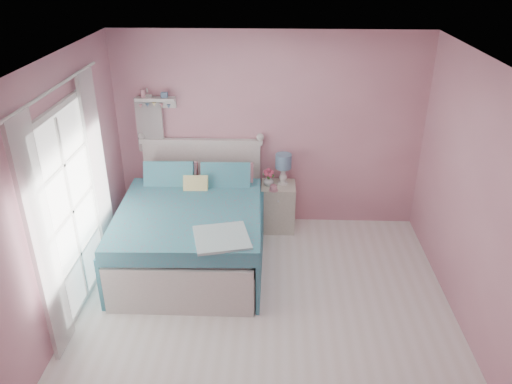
# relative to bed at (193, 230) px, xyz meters

# --- Properties ---
(floor) EXTENTS (4.50, 4.50, 0.00)m
(floor) POSITION_rel_bed_xyz_m (0.89, -1.20, -0.41)
(floor) COLOR white
(floor) RESTS_ON ground
(room_shell) EXTENTS (4.50, 4.50, 4.50)m
(room_shell) POSITION_rel_bed_xyz_m (0.89, -1.20, 1.18)
(room_shell) COLOR #BC7789
(room_shell) RESTS_ON floor
(bed) EXTENTS (1.69, 2.11, 1.21)m
(bed) POSITION_rel_bed_xyz_m (0.00, 0.00, 0.00)
(bed) COLOR silver
(bed) RESTS_ON floor
(nightstand) EXTENTS (0.45, 0.44, 0.65)m
(nightstand) POSITION_rel_bed_xyz_m (1.03, 0.81, -0.08)
(nightstand) COLOR beige
(nightstand) RESTS_ON floor
(table_lamp) EXTENTS (0.21, 0.21, 0.42)m
(table_lamp) POSITION_rel_bed_xyz_m (1.09, 0.85, 0.53)
(table_lamp) COLOR white
(table_lamp) RESTS_ON nightstand
(vase) EXTENTS (0.17, 0.17, 0.14)m
(vase) POSITION_rel_bed_xyz_m (0.90, 0.79, 0.31)
(vase) COLOR silver
(vase) RESTS_ON nightstand
(teacup) EXTENTS (0.10, 0.10, 0.08)m
(teacup) POSITION_rel_bed_xyz_m (0.97, 0.64, 0.28)
(teacup) COLOR pink
(teacup) RESTS_ON nightstand
(roses) EXTENTS (0.14, 0.11, 0.12)m
(roses) POSITION_rel_bed_xyz_m (0.90, 0.78, 0.42)
(roses) COLOR #D2476A
(roses) RESTS_ON vase
(wall_shelf) EXTENTS (0.50, 0.15, 0.25)m
(wall_shelf) POSITION_rel_bed_xyz_m (-0.55, 0.99, 1.33)
(wall_shelf) COLOR silver
(wall_shelf) RESTS_ON room_shell
(hanging_dress) EXTENTS (0.34, 0.03, 0.72)m
(hanging_dress) POSITION_rel_bed_xyz_m (-0.66, 0.98, 0.99)
(hanging_dress) COLOR white
(hanging_dress) RESTS_ON room_shell
(french_door) EXTENTS (0.04, 1.32, 2.16)m
(french_door) POSITION_rel_bed_xyz_m (-1.08, -0.80, 0.67)
(french_door) COLOR silver
(french_door) RESTS_ON floor
(curtain_near) EXTENTS (0.04, 0.40, 2.32)m
(curtain_near) POSITION_rel_bed_xyz_m (-1.03, -1.55, 0.77)
(curtain_near) COLOR white
(curtain_near) RESTS_ON floor
(curtain_far) EXTENTS (0.04, 0.40, 2.32)m
(curtain_far) POSITION_rel_bed_xyz_m (-1.03, -0.06, 0.77)
(curtain_far) COLOR white
(curtain_far) RESTS_ON floor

